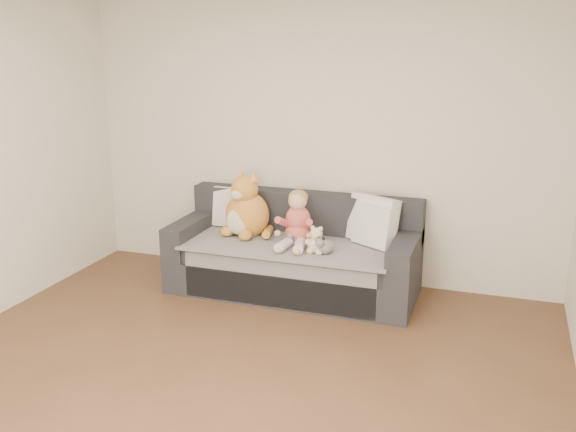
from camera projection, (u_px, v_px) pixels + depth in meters
The scene contains 10 objects.
room_shell at pixel (225, 191), 4.03m from camera, with size 5.00×5.00×5.00m.
sofa at pixel (295, 257), 5.81m from camera, with size 2.20×0.94×0.85m.
cushion_left at pixel (235, 207), 6.14m from camera, with size 0.42×0.20×0.39m.
cushion_right_back at pixel (373, 220), 5.66m from camera, with size 0.50×0.39×0.43m.
cushion_right_front at pixel (375, 226), 5.57m from camera, with size 0.43×0.35×0.37m.
toddler at pixel (297, 222), 5.62m from camera, with size 0.35×0.49×0.49m.
plush_cat at pixel (246, 211), 5.87m from camera, with size 0.48×0.43×0.63m.
teddy_bear at pixel (316, 242), 5.40m from camera, with size 0.19×0.14×0.24m.
plush_cow at pixel (325, 246), 5.40m from camera, with size 0.14×0.20×0.17m.
sippy_cup at pixel (290, 239), 5.60m from camera, with size 0.11×0.08×0.12m.
Camera 1 is at (1.64, -3.16, 2.23)m, focal length 40.00 mm.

